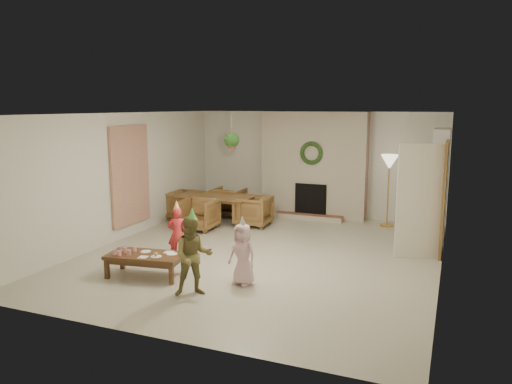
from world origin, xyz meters
The scene contains 56 objects.
floor centered at (0.00, 0.00, 0.00)m, with size 7.00×7.00×0.00m, color #B7B29E.
ceiling centered at (0.00, 0.00, 2.50)m, with size 7.00×7.00×0.00m, color white.
wall_back centered at (0.00, 3.50, 1.25)m, with size 7.00×7.00×0.00m, color silver.
wall_front centered at (0.00, -3.50, 1.25)m, with size 7.00×7.00×0.00m, color silver.
wall_left centered at (-3.00, 0.00, 1.25)m, with size 7.00×7.00×0.00m, color silver.
wall_right centered at (3.00, 0.00, 1.25)m, with size 7.00×7.00×0.00m, color silver.
fireplace_mass centered at (0.00, 3.30, 1.25)m, with size 2.50×0.40×2.50m, color #541617.
fireplace_hearth centered at (0.00, 2.95, 0.06)m, with size 1.60×0.30×0.12m, color maroon.
fireplace_firebox centered at (0.00, 3.12, 0.45)m, with size 0.75×0.12×0.75m, color black.
fireplace_wreath centered at (0.00, 3.07, 1.55)m, with size 0.54×0.54×0.10m, color #1C3A16.
floor_lamp_base centered at (1.78, 3.00, 0.02)m, with size 0.30×0.30×0.03m, color gold.
floor_lamp_post centered at (1.78, 3.00, 0.74)m, with size 0.03×0.03×1.43m, color gold.
floor_lamp_shade centered at (1.78, 3.00, 1.43)m, with size 0.38×0.38×0.32m, color beige.
bookshelf_carcass centered at (2.84, 2.30, 1.10)m, with size 0.30×1.00×2.20m, color white.
bookshelf_shelf_a centered at (2.82, 2.30, 0.45)m, with size 0.30×0.92×0.03m, color white.
bookshelf_shelf_b centered at (2.82, 2.30, 0.85)m, with size 0.30×0.92×0.03m, color white.
bookshelf_shelf_c centered at (2.82, 2.30, 1.25)m, with size 0.30×0.92×0.03m, color white.
bookshelf_shelf_d centered at (2.82, 2.30, 1.65)m, with size 0.30×0.92×0.03m, color white.
books_row_lower centered at (2.80, 2.15, 0.59)m, with size 0.20×0.40×0.24m, color #B32139.
books_row_mid centered at (2.80, 2.35, 0.99)m, with size 0.20×0.44×0.24m, color navy.
books_row_upper centered at (2.80, 2.20, 1.38)m, with size 0.20×0.36×0.22m, color gold.
door_frame centered at (2.96, 1.20, 1.02)m, with size 0.05×0.86×2.04m, color brown.
door_leaf centered at (2.58, 0.82, 1.00)m, with size 0.05×0.80×2.00m, color beige.
curtain_panel centered at (-2.96, 0.20, 1.25)m, with size 0.06×1.20×2.00m, color #CBAA90.
dining_table centered at (-1.93, 1.90, 0.30)m, with size 1.73×0.97×0.61m, color brown.
dining_chair_near centered at (-1.93, 1.14, 0.34)m, with size 0.72×0.74×0.67m, color brown.
dining_chair_far centered at (-1.94, 2.66, 0.34)m, with size 0.72×0.74×0.67m, color brown.
dining_chair_left centered at (-2.69, 1.89, 0.34)m, with size 0.72×0.74×0.67m, color brown.
dining_chair_right centered at (-0.98, 1.91, 0.34)m, with size 0.72×0.74×0.67m, color brown.
hanging_plant_cord centered at (-1.30, 1.50, 2.15)m, with size 0.01×0.01×0.70m, color tan.
hanging_plant_pot centered at (-1.30, 1.50, 1.80)m, with size 0.16×0.16×0.12m, color brown.
hanging_plant_foliage centered at (-1.30, 1.50, 1.92)m, with size 0.32×0.32×0.32m, color #1C4416.
coffee_table_top centered at (-1.28, -1.78, 0.33)m, with size 1.18×0.59×0.05m, color #4D3119.
coffee_table_apron centered at (-1.28, -1.78, 0.27)m, with size 1.09×0.50×0.07m, color #4D3119.
coffee_leg_fl centered at (-1.77, -2.10, 0.15)m, with size 0.06×0.06×0.31m, color #4D3119.
coffee_leg_fr centered at (-0.71, -1.94, 0.15)m, with size 0.06×0.06×0.31m, color #4D3119.
coffee_leg_bl centered at (-1.84, -1.62, 0.15)m, with size 0.06×0.06×0.31m, color #4D3119.
coffee_leg_br centered at (-0.78, -1.47, 0.15)m, with size 0.06×0.06×0.31m, color #4D3119.
cup_a centered at (-1.70, -1.98, 0.40)m, with size 0.06×0.06×0.08m, color silver.
cup_b centered at (-1.73, -1.80, 0.40)m, with size 0.06×0.06×0.08m, color silver.
cup_c centered at (-1.59, -2.01, 0.40)m, with size 0.06×0.06×0.08m, color silver.
cup_d centered at (-1.62, -1.83, 0.40)m, with size 0.06×0.06×0.08m, color silver.
cup_e centered at (-1.47, -1.92, 0.40)m, with size 0.06×0.06×0.08m, color silver.
cup_f centered at (-1.50, -1.74, 0.40)m, with size 0.06×0.06×0.08m, color silver.
plate_a centered at (-1.34, -1.68, 0.37)m, with size 0.16×0.16×0.01m, color white.
plate_b centered at (-1.04, -1.84, 0.37)m, with size 0.16×0.16×0.01m, color white.
plate_c centered at (-0.89, -1.64, 0.37)m, with size 0.16×0.16×0.01m, color white.
food_scoop centered at (-1.04, -1.84, 0.40)m, with size 0.06×0.06×0.06m, color tan.
napkin_left centered at (-1.21, -1.94, 0.36)m, with size 0.14×0.14×0.01m, color #FFBBD2.
napkin_right centered at (-0.99, -1.58, 0.36)m, with size 0.14×0.14×0.01m, color #FFBBD2.
child_red centered at (-1.23, -0.90, 0.47)m, with size 0.34×0.22×0.93m, color red.
party_hat_red centered at (-1.23, -0.90, 0.97)m, with size 0.13×0.13×0.18m, color #F6FA53.
child_plaid centered at (-0.20, -2.17, 0.56)m, with size 0.55×0.43×1.13m, color #955428.
party_hat_plaid centered at (-0.20, -2.17, 1.17)m, with size 0.13×0.13×0.18m, color #5CBA50.
child_pink centered at (0.27, -1.53, 0.46)m, with size 0.45×0.30×0.93m, color beige.
party_hat_pink centered at (0.27, -1.53, 0.97)m, with size 0.12×0.12×0.17m, color #B4B4BB.
Camera 1 is at (3.10, -7.99, 2.64)m, focal length 34.68 mm.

